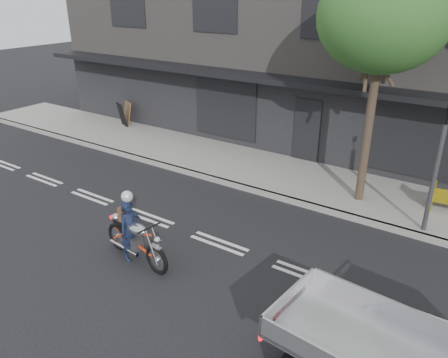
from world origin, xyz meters
TOP-DOWN VIEW (x-y plane):
  - ground at (0.00, 0.00)m, footprint 80.00×80.00m
  - sidewalk at (0.00, 4.70)m, footprint 32.00×3.20m
  - kerb at (0.00, 3.10)m, footprint 32.00×0.20m
  - building_main at (0.00, 11.30)m, footprint 26.00×10.00m
  - street_tree at (2.20, 4.20)m, footprint 3.40×3.40m
  - traffic_light_pole at (4.20, 3.35)m, footprint 0.12×0.12m
  - motorcycle at (-1.20, -1.70)m, footprint 2.20×0.64m
  - rider at (-1.35, -1.70)m, footprint 0.44×0.60m
  - sandwich_board at (-9.19, 5.58)m, footprint 0.78×0.67m

SIDE VIEW (x-z plane):
  - ground at x=0.00m, z-range 0.00..0.00m
  - sidewalk at x=0.00m, z-range 0.00..0.15m
  - kerb at x=0.00m, z-range 0.00..0.15m
  - motorcycle at x=-1.20m, z-range 0.02..1.15m
  - sandwich_board at x=-9.19m, z-range 0.15..1.19m
  - rider at x=-1.35m, z-range 0.00..1.53m
  - traffic_light_pole at x=4.20m, z-range -0.10..3.40m
  - building_main at x=0.00m, z-range 0.00..8.00m
  - street_tree at x=2.20m, z-range 1.90..8.65m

